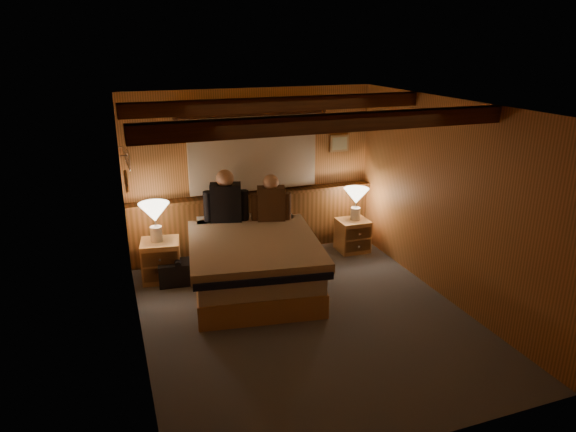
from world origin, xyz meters
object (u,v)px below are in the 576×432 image
person_left (226,200)px  duffel_bag (178,272)px  nightstand_left (161,260)px  nightstand_right (353,235)px  bed (253,262)px  person_right (271,201)px  lamp_left (155,215)px  lamp_right (356,198)px

person_left → duffel_bag: size_ratio=1.41×
nightstand_left → person_left: person_left is taller
nightstand_right → duffel_bag: nightstand_right is taller
bed → person_left: 0.98m
nightstand_left → person_right: bearing=6.0°
nightstand_right → duffel_bag: size_ratio=0.93×
nightstand_left → nightstand_right: size_ratio=1.13×
nightstand_left → lamp_left: 0.63m
bed → nightstand_right: size_ratio=4.55×
nightstand_right → duffel_bag: 2.64m
person_right → duffel_bag: bearing=-159.8°
lamp_left → lamp_right: (2.89, 0.01, -0.08)m
person_right → lamp_right: bearing=19.6°
nightstand_left → lamp_left: (-0.03, 0.03, 0.63)m
lamp_left → person_left: bearing=4.2°
nightstand_right → person_left: 2.03m
bed → nightstand_left: (-1.08, 0.64, -0.09)m
bed → person_right: 0.93m
nightstand_left → person_right: (1.51, -0.07, 0.67)m
lamp_left → person_left: 0.96m
person_left → nightstand_right: bearing=11.7°
bed → person_left: size_ratio=3.00×
bed → duffel_bag: (-0.89, 0.45, -0.20)m
lamp_left → nightstand_right: bearing=-0.2°
bed → person_right: size_ratio=3.33×
bed → lamp_right: 1.96m
person_right → lamp_left: bearing=-168.9°
lamp_right → duffel_bag: bearing=-174.9°
person_left → duffel_bag: person_left is taller
nightstand_left → person_right: person_right is taller
bed → lamp_right: lamp_right is taller
person_left → person_right: 0.61m
bed → lamp_left: bearing=157.3°
person_right → nightstand_left: bearing=-167.7°
nightstand_left → duffel_bag: (0.19, -0.19, -0.11)m
nightstand_left → person_left: size_ratio=0.75×
bed → lamp_right: (1.78, 0.69, 0.47)m
nightstand_right → nightstand_left: bearing=-178.5°
lamp_right → person_left: person_left is taller
person_left → duffel_bag: (-0.74, -0.30, -0.82)m
bed → person_right: (0.43, 0.57, 0.59)m
duffel_bag → bed: bearing=-21.7°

